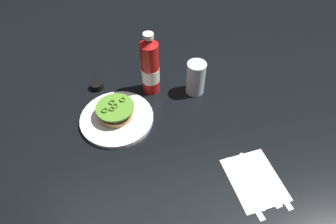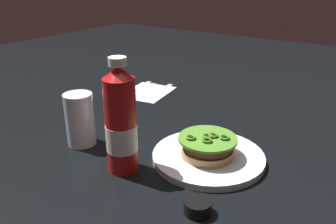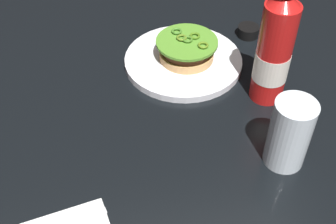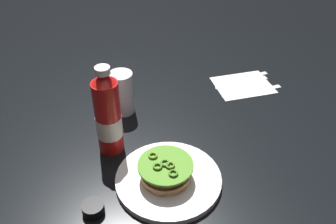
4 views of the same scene
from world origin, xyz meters
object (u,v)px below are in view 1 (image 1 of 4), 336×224
object	(u,v)px
burger_sandwich	(116,111)
condiment_cup	(97,85)
napkin	(255,179)
steak_knife	(246,191)
fork_utensil	(263,183)
spoon_utensil	(254,189)
butter_knife	(273,182)
dinner_plate	(117,118)
water_glass	(196,78)
ketchup_bottle	(150,67)

from	to	relation	value
burger_sandwich	condiment_cup	distance (m)	0.19
napkin	steak_knife	distance (m)	0.05
fork_utensil	spoon_utensil	bearing A→B (deg)	-64.71
butter_knife	burger_sandwich	bearing A→B (deg)	-125.45
dinner_plate	water_glass	xyz separation A→B (m)	(-0.11, 0.31, 0.06)
dinner_plate	ketchup_bottle	distance (m)	0.22
napkin	water_glass	bearing A→B (deg)	-165.99
burger_sandwich	dinner_plate	bearing A→B (deg)	2.07
steak_knife	butter_knife	world-z (taller)	same
fork_utensil	butter_knife	bearing A→B (deg)	85.40
burger_sandwich	water_glass	xyz separation A→B (m)	(-0.10, 0.31, 0.03)
steak_knife	butter_knife	size ratio (longest dim) A/B	1.03
condiment_cup	water_glass	bearing A→B (deg)	79.38
condiment_cup	fork_utensil	distance (m)	0.71
napkin	steak_knife	size ratio (longest dim) A/B	0.88
napkin	spoon_utensil	size ratio (longest dim) A/B	1.00
ketchup_bottle	butter_knife	distance (m)	0.57
dinner_plate	butter_knife	xyz separation A→B (m)	(0.32, 0.46, -0.00)
ketchup_bottle	burger_sandwich	bearing A→B (deg)	-46.14
butter_knife	spoon_utensil	bearing A→B (deg)	-78.54
dinner_plate	spoon_utensil	bearing A→B (deg)	50.04
spoon_utensil	fork_utensil	bearing A→B (deg)	115.29
dinner_plate	condiment_cup	world-z (taller)	condiment_cup
ketchup_bottle	butter_knife	bearing A→B (deg)	34.80
condiment_cup	spoon_utensil	bearing A→B (deg)	42.58
burger_sandwich	butter_knife	distance (m)	0.57
condiment_cup	spoon_utensil	distance (m)	0.70
burger_sandwich	butter_knife	world-z (taller)	burger_sandwich
water_glass	napkin	bearing A→B (deg)	14.01
spoon_utensil	fork_utensil	distance (m)	0.04
ketchup_bottle	condiment_cup	distance (m)	0.24
condiment_cup	napkin	size ratio (longest dim) A/B	0.27
condiment_cup	napkin	bearing A→B (deg)	45.11
burger_sandwich	steak_knife	size ratio (longest dim) A/B	0.63
burger_sandwich	napkin	size ratio (longest dim) A/B	0.72
dinner_plate	fork_utensil	bearing A→B (deg)	53.48
burger_sandwich	butter_knife	xyz separation A→B (m)	(0.33, 0.46, -0.03)
butter_knife	napkin	bearing A→B (deg)	-110.48
steak_knife	dinner_plate	bearing A→B (deg)	-132.07
condiment_cup	butter_knife	xyz separation A→B (m)	(0.50, 0.54, -0.01)
ketchup_bottle	butter_knife	xyz separation A→B (m)	(0.46, 0.32, -0.11)
dinner_plate	burger_sandwich	size ratio (longest dim) A/B	1.94
burger_sandwich	water_glass	world-z (taller)	water_glass
spoon_utensil	butter_knife	size ratio (longest dim) A/B	0.91
dinner_plate	steak_knife	bearing A→B (deg)	47.93
condiment_cup	napkin	xyz separation A→B (m)	(0.48, 0.48, -0.01)
fork_utensil	butter_knife	size ratio (longest dim) A/B	0.96
water_glass	spoon_utensil	xyz separation A→B (m)	(0.44, 0.09, -0.06)
dinner_plate	spoon_utensil	distance (m)	0.52
napkin	fork_utensil	size ratio (longest dim) A/B	0.95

